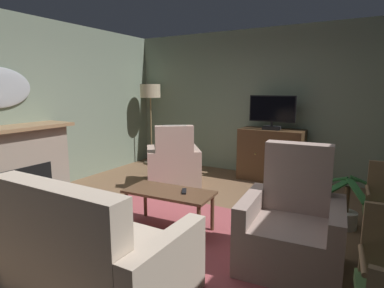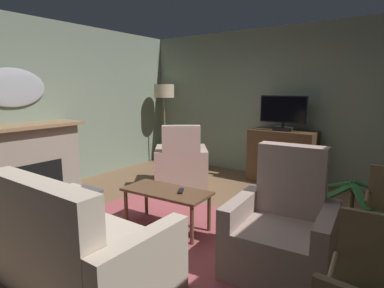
% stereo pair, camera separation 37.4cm
% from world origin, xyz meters
% --- Properties ---
extents(ground_plane, '(6.02, 6.35, 0.04)m').
position_xyz_m(ground_plane, '(0.00, 0.00, -0.02)').
color(ground_plane, brown).
extents(wall_back, '(6.02, 0.10, 2.75)m').
position_xyz_m(wall_back, '(0.00, 2.92, 1.38)').
color(wall_back, gray).
rests_on(wall_back, ground_plane).
extents(wall_left, '(0.10, 6.35, 2.75)m').
position_xyz_m(wall_left, '(-2.76, 0.00, 1.38)').
color(wall_left, gray).
rests_on(wall_left, ground_plane).
extents(rug_central, '(2.59, 1.81, 0.01)m').
position_xyz_m(rug_central, '(-0.02, -0.04, 0.01)').
color(rug_central, '#9E474C').
rests_on(rug_central, ground_plane).
extents(fireplace, '(0.94, 1.69, 1.14)m').
position_xyz_m(fireplace, '(-2.43, -0.49, 0.54)').
color(fireplace, '#4C4C51').
rests_on(fireplace, ground_plane).
extents(wall_mirror_oval, '(0.06, 0.99, 0.58)m').
position_xyz_m(wall_mirror_oval, '(-2.68, -0.49, 1.67)').
color(wall_mirror_oval, '#B2B7BF').
extents(tv_cabinet, '(1.12, 0.57, 0.93)m').
position_xyz_m(tv_cabinet, '(0.35, 2.57, 0.44)').
color(tv_cabinet, '#352315').
rests_on(tv_cabinet, ground_plane).
extents(television, '(0.81, 0.20, 0.60)m').
position_xyz_m(television, '(0.35, 2.52, 1.26)').
color(television, black).
rests_on(television, tv_cabinet).
extents(coffee_table, '(1.07, 0.55, 0.48)m').
position_xyz_m(coffee_table, '(-0.09, -0.06, 0.42)').
color(coffee_table, brown).
rests_on(coffee_table, ground_plane).
extents(tv_remote, '(0.13, 0.17, 0.02)m').
position_xyz_m(tv_remote, '(0.09, -0.02, 0.49)').
color(tv_remote, black).
rests_on(tv_remote, coffee_table).
extents(sofa_floral, '(1.57, 0.90, 0.99)m').
position_xyz_m(sofa_floral, '(0.00, -1.34, 0.33)').
color(sofa_floral, '#C6B29E').
rests_on(sofa_floral, ground_plane).
extents(armchair_in_far_corner, '(1.19, 1.18, 1.09)m').
position_xyz_m(armchair_in_far_corner, '(-1.01, 1.41, 0.34)').
color(armchair_in_far_corner, '#BC9E8E').
rests_on(armchair_in_far_corner, ground_plane).
extents(armchair_near_window, '(0.95, 0.89, 1.14)m').
position_xyz_m(armchair_near_window, '(1.33, -0.12, 0.36)').
color(armchair_near_window, '#A3897F').
rests_on(armchair_near_window, ground_plane).
extents(potted_plant_on_hearth_side, '(0.89, 0.85, 0.65)m').
position_xyz_m(potted_plant_on_hearth_side, '(1.72, 1.03, 0.21)').
color(potted_plant_on_hearth_side, beige).
rests_on(potted_plant_on_hearth_side, ground_plane).
extents(cat, '(0.51, 0.59, 0.22)m').
position_xyz_m(cat, '(-1.18, -0.66, 0.10)').
color(cat, gray).
rests_on(cat, ground_plane).
extents(floor_lamp, '(0.43, 0.43, 1.74)m').
position_xyz_m(floor_lamp, '(-2.30, 2.50, 1.46)').
color(floor_lamp, '#4C4233').
rests_on(floor_lamp, ground_plane).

